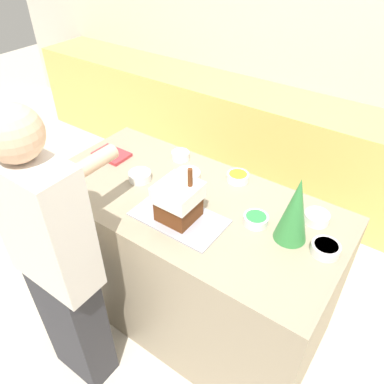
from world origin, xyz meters
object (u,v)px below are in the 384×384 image
(candy_bowl_beside_tree, at_px, (238,177))
(candy_bowl_far_right, at_px, (325,248))
(candy_bowl_behind_tray, at_px, (140,176))
(candy_bowl_near_tray_right, at_px, (188,175))
(person, at_px, (58,266))
(decorative_tree, at_px, (295,210))
(cookbook, at_px, (112,155))
(baking_tray, at_px, (179,218))
(candy_bowl_far_left, at_px, (256,219))
(candy_bowl_center_rear, at_px, (180,155))
(gingerbread_house, at_px, (178,201))
(candy_bowl_front_corner, at_px, (317,217))

(candy_bowl_beside_tree, height_order, candy_bowl_far_right, candy_bowl_far_right)
(candy_bowl_behind_tray, height_order, candy_bowl_far_right, same)
(candy_bowl_beside_tree, height_order, candy_bowl_near_tray_right, same)
(candy_bowl_near_tray_right, xyz_separation_m, person, (-0.16, -0.81, -0.12))
(decorative_tree, distance_m, cookbook, 1.20)
(decorative_tree, relative_size, candy_bowl_behind_tray, 2.66)
(baking_tray, bearing_deg, candy_bowl_far_left, 29.96)
(candy_bowl_beside_tree, distance_m, candy_bowl_far_left, 0.36)
(decorative_tree, xyz_separation_m, candy_bowl_near_tray_right, (-0.66, 0.11, -0.14))
(baking_tray, height_order, decorative_tree, decorative_tree)
(candy_bowl_far_left, bearing_deg, candy_bowl_center_rear, 158.52)
(candy_bowl_far_left, height_order, candy_bowl_near_tray_right, same)
(person, bearing_deg, candy_bowl_behind_tray, 94.77)
(gingerbread_house, relative_size, candy_bowl_far_left, 2.36)
(gingerbread_house, xyz_separation_m, person, (-0.32, -0.51, -0.20))
(candy_bowl_behind_tray, height_order, candy_bowl_beside_tree, candy_bowl_behind_tray)
(gingerbread_house, bearing_deg, candy_bowl_behind_tray, 160.32)
(baking_tray, height_order, candy_bowl_behind_tray, candy_bowl_behind_tray)
(baking_tray, height_order, candy_bowl_center_rear, candy_bowl_center_rear)
(candy_bowl_center_rear, distance_m, person, 0.96)
(baking_tray, distance_m, candy_bowl_beside_tree, 0.45)
(candy_bowl_behind_tray, bearing_deg, person, -85.23)
(baking_tray, bearing_deg, decorative_tree, 20.96)
(decorative_tree, distance_m, candy_bowl_far_left, 0.23)
(candy_bowl_far_left, bearing_deg, candy_bowl_beside_tree, 133.88)
(candy_bowl_beside_tree, relative_size, candy_bowl_center_rear, 1.15)
(candy_bowl_front_corner, xyz_separation_m, candy_bowl_near_tray_right, (-0.72, -0.07, -0.00))
(candy_bowl_near_tray_right, xyz_separation_m, cookbook, (-0.52, -0.08, -0.02))
(candy_bowl_beside_tree, bearing_deg, candy_bowl_far_left, -46.12)
(cookbook, bearing_deg, baking_tray, -17.84)
(candy_bowl_far_right, xyz_separation_m, candy_bowl_near_tray_right, (-0.83, 0.11, -0.00))
(candy_bowl_behind_tray, xyz_separation_m, candy_bowl_center_rear, (0.05, 0.31, -0.00))
(gingerbread_house, height_order, decorative_tree, decorative_tree)
(gingerbread_house, height_order, candy_bowl_behind_tray, gingerbread_house)
(candy_bowl_far_right, relative_size, person, 0.08)
(gingerbread_house, height_order, candy_bowl_far_left, gingerbread_house)
(candy_bowl_front_corner, xyz_separation_m, candy_bowl_far_right, (0.11, -0.18, 0.00))
(candy_bowl_beside_tree, bearing_deg, decorative_tree, -31.06)
(baking_tray, distance_m, candy_bowl_near_tray_right, 0.34)
(candy_bowl_beside_tree, distance_m, candy_bowl_near_tray_right, 0.28)
(gingerbread_house, bearing_deg, candy_bowl_near_tray_right, 118.48)
(candy_bowl_behind_tray, distance_m, person, 0.66)
(candy_bowl_front_corner, bearing_deg, candy_bowl_near_tray_right, -174.29)
(gingerbread_house, relative_size, candy_bowl_near_tray_right, 2.06)
(candy_bowl_beside_tree, xyz_separation_m, candy_bowl_center_rear, (-0.40, -0.01, 0.00))
(candy_bowl_behind_tray, relative_size, candy_bowl_beside_tree, 1.02)
(candy_bowl_far_left, bearing_deg, candy_bowl_front_corner, 38.01)
(candy_bowl_center_rear, xyz_separation_m, cookbook, (-0.37, -0.22, -0.02))
(candy_bowl_far_left, distance_m, cookbook, 1.01)
(gingerbread_house, relative_size, decorative_tree, 0.85)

